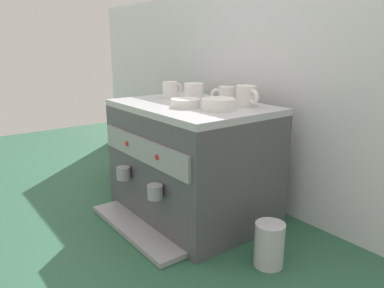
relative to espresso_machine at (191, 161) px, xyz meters
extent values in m
plane|color=#28563D|center=(0.00, 0.00, -0.24)|extent=(4.00, 4.00, 0.00)
cube|color=silver|center=(0.00, 0.34, 0.24)|extent=(2.80, 0.03, 0.95)
cube|color=#4C4C51|center=(0.00, 0.00, -0.01)|extent=(0.64, 0.45, 0.45)
cube|color=#B7B7BC|center=(0.00, 0.00, 0.23)|extent=(0.64, 0.45, 0.02)
cube|color=#939399|center=(0.00, -0.23, 0.09)|extent=(0.59, 0.01, 0.09)
cylinder|color=red|center=(-0.11, -0.23, 0.09)|extent=(0.02, 0.01, 0.02)
cylinder|color=red|center=(0.11, -0.23, 0.09)|extent=(0.02, 0.01, 0.02)
cube|color=#939399|center=(0.00, -0.27, -0.22)|extent=(0.54, 0.12, 0.02)
cylinder|color=#939399|center=(-0.12, -0.25, -0.03)|extent=(0.06, 0.06, 0.05)
cylinder|color=#939399|center=(0.12, -0.25, -0.03)|extent=(0.06, 0.06, 0.05)
cylinder|color=white|center=(0.16, 0.14, 0.28)|extent=(0.08, 0.08, 0.08)
torus|color=white|center=(0.22, 0.13, 0.28)|extent=(0.06, 0.03, 0.06)
cylinder|color=white|center=(-0.18, 0.02, 0.28)|extent=(0.07, 0.07, 0.07)
torus|color=white|center=(-0.19, 0.07, 0.28)|extent=(0.02, 0.05, 0.05)
cylinder|color=white|center=(-0.05, 0.05, 0.28)|extent=(0.08, 0.08, 0.07)
torus|color=white|center=(-0.10, 0.07, 0.28)|extent=(0.06, 0.03, 0.06)
cylinder|color=white|center=(0.04, 0.15, 0.27)|extent=(0.07, 0.07, 0.06)
torus|color=white|center=(0.02, 0.12, 0.27)|extent=(0.04, 0.04, 0.05)
cylinder|color=white|center=(0.04, -0.06, 0.26)|extent=(0.11, 0.11, 0.03)
cylinder|color=white|center=(0.04, -0.06, 0.24)|extent=(0.06, 0.06, 0.01)
cylinder|color=white|center=(0.17, 0.00, 0.26)|extent=(0.13, 0.13, 0.04)
cylinder|color=white|center=(0.17, 0.00, 0.25)|extent=(0.07, 0.07, 0.01)
cylinder|color=black|center=(-0.53, 0.00, -0.07)|extent=(0.18, 0.18, 0.33)
cone|color=black|center=(-0.53, 0.00, 0.15)|extent=(0.18, 0.18, 0.11)
cylinder|color=#B7B7BC|center=(0.46, -0.03, -0.16)|extent=(0.10, 0.10, 0.15)
camera|label=1|loc=(1.16, -0.88, 0.47)|focal=34.42mm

